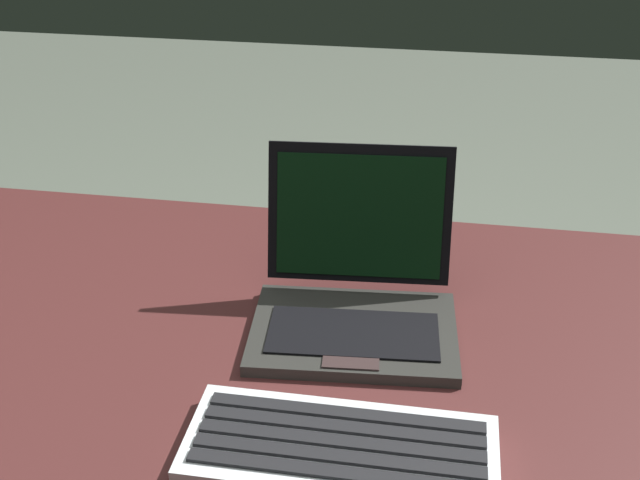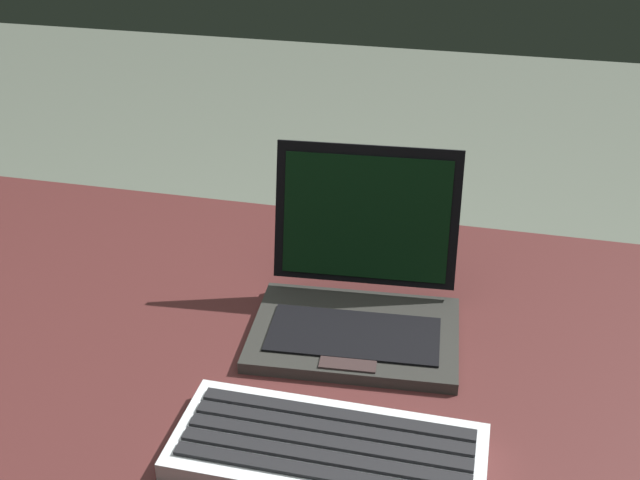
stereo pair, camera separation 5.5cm
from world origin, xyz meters
TOP-DOWN VIEW (x-y plane):
  - desk at (0.00, 0.00)m, footprint 1.74×0.74m
  - laptop_front at (0.09, 0.06)m, footprint 0.28×0.25m
  - external_keyboard at (0.11, -0.19)m, footprint 0.33×0.14m

SIDE VIEW (x-z plane):
  - desk at x=0.00m, z-range 0.28..1.01m
  - external_keyboard at x=0.11m, z-range 0.73..0.75m
  - laptop_front at x=0.09m, z-range 0.67..0.88m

